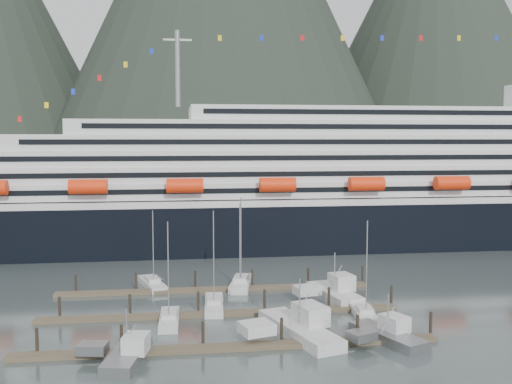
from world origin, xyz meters
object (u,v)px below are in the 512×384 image
sailboat_e (152,284)px  trawler_d (387,335)px  trawler_b (126,354)px  trawler_e (334,293)px  sailboat_b (169,320)px  trawler_c (298,328)px  sailboat_f (241,284)px  sailboat_d (214,305)px  sailboat_h (364,315)px  sailboat_g (242,284)px  cruise_ship (358,190)px

sailboat_e → trawler_d: size_ratio=1.19×
trawler_b → trawler_e: (28.26, 21.31, 0.12)m
sailboat_b → trawler_c: size_ratio=0.89×
sailboat_f → trawler_b: bearing=165.6°
sailboat_e → trawler_c: (18.12, -26.51, 0.54)m
trawler_d → trawler_e: 18.98m
sailboat_d → trawler_b: (-10.52, -18.90, 0.42)m
sailboat_e → sailboat_f: bearing=-113.9°
sailboat_b → sailboat_h: size_ratio=1.01×
trawler_c → sailboat_f: bearing=-7.5°
sailboat_g → trawler_b: 34.25m
sailboat_h → trawler_e: 9.84m
sailboat_h → sailboat_g: bearing=43.0°
cruise_ship → trawler_e: size_ratio=17.27×
trawler_d → sailboat_b: bearing=44.2°
sailboat_d → trawler_c: bearing=-141.2°
trawler_b → trawler_d: (29.46, 2.37, -0.01)m
sailboat_f → trawler_e: 15.62m
sailboat_b → trawler_e: bearing=-69.0°
sailboat_b → sailboat_h: sailboat_b is taller
sailboat_e → sailboat_g: 14.21m
cruise_ship → sailboat_g: cruise_ship is taller
sailboat_f → trawler_e: bearing=-112.6°
trawler_b → trawler_e: bearing=-41.8°
sailboat_e → sailboat_f: (13.94, -1.94, 0.02)m
sailboat_e → trawler_d: sailboat_e is taller
trawler_d → sailboat_f: bearing=3.5°
sailboat_d → sailboat_e: (-8.94, 13.38, -0.00)m
sailboat_b → sailboat_d: size_ratio=0.96×
sailboat_b → trawler_e: sailboat_b is taller
sailboat_d → sailboat_f: (5.01, 11.44, 0.02)m
sailboat_d → sailboat_g: 12.65m
sailboat_b → sailboat_h: 25.45m
sailboat_h → cruise_ship: bearing=-10.4°
sailboat_h → trawler_d: bearing=-176.1°
sailboat_d → sailboat_e: sailboat_d is taller
sailboat_d → trawler_d: sailboat_d is taller
cruise_ship → trawler_d: 67.93m
trawler_b → trawler_e: 35.39m
cruise_ship → sailboat_b: (-41.88, -54.30, -11.63)m
cruise_ship → sailboat_h: (-16.47, -55.62, -11.62)m
sailboat_e → trawler_d: 40.89m
cruise_ship → sailboat_b: cruise_ship is taller
sailboat_e → trawler_b: (-1.58, -32.28, 0.42)m
sailboat_b → sailboat_d: 8.55m
sailboat_g → trawler_b: bearing=163.6°
sailboat_g → trawler_d: sailboat_g is taller
sailboat_f → sailboat_g: (0.15, 0.11, -0.00)m
sailboat_d → trawler_e: (17.74, 2.41, 0.53)m
sailboat_f → sailboat_h: (14.29, -18.73, -0.01)m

